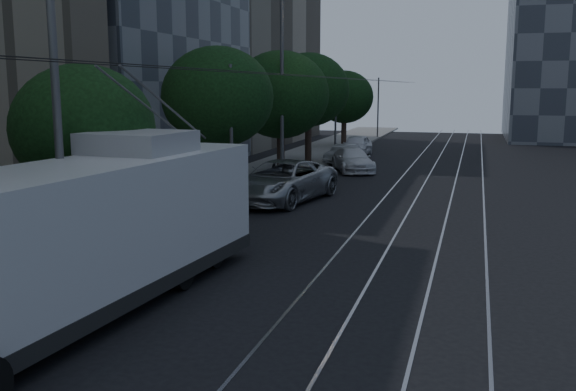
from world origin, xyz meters
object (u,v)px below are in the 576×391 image
(pickup_silver, at_px, (282,181))
(car_white_a, at_px, (304,174))
(trolleybus, at_px, (71,239))
(streetlamp_far, at_px, (290,67))
(car_white_c, at_px, (344,154))
(car_white_d, at_px, (357,146))
(car_white_b, at_px, (353,160))
(streetlamp_near, at_px, (68,32))

(pickup_silver, xyz_separation_m, car_white_a, (-0.25, 4.83, -0.30))
(pickup_silver, height_order, car_white_a, pickup_silver)
(trolleybus, distance_m, streetlamp_far, 21.63)
(car_white_c, distance_m, car_white_d, 4.75)
(car_white_c, bearing_deg, trolleybus, -77.05)
(car_white_c, bearing_deg, pickup_silver, -76.47)
(pickup_silver, xyz_separation_m, streetlamp_far, (-1.27, 5.62, 5.22))
(car_white_c, height_order, car_white_d, car_white_d)
(car_white_a, xyz_separation_m, car_white_d, (0.02, 15.10, 0.16))
(car_white_a, bearing_deg, streetlamp_far, 132.76)
(car_white_b, relative_size, streetlamp_near, 0.46)
(trolleybus, bearing_deg, pickup_silver, 94.52)
(pickup_silver, height_order, car_white_c, pickup_silver)
(pickup_silver, height_order, streetlamp_near, streetlamp_near)
(car_white_d, height_order, streetlamp_near, streetlamp_near)
(trolleybus, height_order, car_white_a, trolleybus)
(car_white_d, bearing_deg, streetlamp_far, -93.64)
(pickup_silver, distance_m, car_white_a, 4.84)
(car_white_b, relative_size, car_white_d, 1.07)
(car_white_b, xyz_separation_m, car_white_d, (-1.38, 8.82, 0.07))
(car_white_a, relative_size, car_white_c, 0.94)
(car_white_d, distance_m, streetlamp_near, 34.65)
(pickup_silver, distance_m, streetlamp_far, 7.78)
(car_white_a, distance_m, car_white_b, 6.43)
(car_white_a, height_order, streetlamp_near, streetlamp_near)
(pickup_silver, bearing_deg, car_white_b, 94.99)
(car_white_b, relative_size, streetlamp_far, 0.48)
(pickup_silver, distance_m, car_white_b, 11.16)
(car_white_a, bearing_deg, car_white_c, 80.64)
(streetlamp_far, bearing_deg, streetlamp_near, -88.44)
(car_white_a, bearing_deg, car_white_d, 80.57)
(pickup_silver, xyz_separation_m, streetlamp_near, (-0.73, -14.27, 5.42))
(trolleybus, relative_size, car_white_d, 2.92)
(streetlamp_near, bearing_deg, car_white_a, 88.56)
(pickup_silver, bearing_deg, car_white_d, 101.53)
(pickup_silver, xyz_separation_m, car_white_b, (1.14, 11.10, -0.21))
(pickup_silver, relative_size, car_white_c, 1.73)
(streetlamp_far, bearing_deg, car_white_d, 85.85)
(pickup_silver, distance_m, streetlamp_near, 15.28)
(pickup_silver, bearing_deg, streetlamp_far, 113.62)
(car_white_a, bearing_deg, streetlamp_near, -100.80)
(car_white_a, distance_m, streetlamp_far, 5.68)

